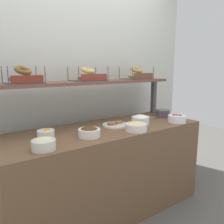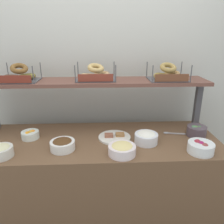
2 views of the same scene
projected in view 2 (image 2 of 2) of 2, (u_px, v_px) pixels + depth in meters
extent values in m
plane|color=#595651|center=(100.00, 220.00, 2.04)|extent=(8.00, 8.00, 0.00)
cube|color=silver|center=(97.00, 82.00, 2.15)|extent=(3.15, 0.06, 2.40)
cube|color=brown|center=(99.00, 183.00, 1.90)|extent=(1.95, 0.70, 0.85)
cube|color=#4C4C51|center=(198.00, 104.00, 1.98)|extent=(0.05, 0.05, 0.40)
cube|color=brown|center=(97.00, 82.00, 1.87)|extent=(1.91, 0.32, 0.03)
cylinder|color=white|center=(146.00, 138.00, 1.69)|extent=(0.18, 0.18, 0.08)
ellipsoid|color=white|center=(146.00, 135.00, 1.68)|extent=(0.14, 0.14, 0.05)
cylinder|color=white|center=(63.00, 145.00, 1.59)|extent=(0.18, 0.18, 0.07)
ellipsoid|color=#503218|center=(62.00, 142.00, 1.58)|extent=(0.14, 0.14, 0.05)
cylinder|color=white|center=(201.00, 148.00, 1.55)|extent=(0.18, 0.18, 0.07)
sphere|color=#97413E|center=(205.00, 146.00, 1.52)|extent=(0.05, 0.05, 0.05)
sphere|color=#A31F5A|center=(201.00, 144.00, 1.54)|extent=(0.05, 0.05, 0.05)
sphere|color=#A42B38|center=(197.00, 143.00, 1.57)|extent=(0.05, 0.05, 0.05)
sphere|color=brown|center=(199.00, 144.00, 1.55)|extent=(0.04, 0.04, 0.04)
cylinder|color=#52454E|center=(196.00, 131.00, 1.81)|extent=(0.16, 0.16, 0.08)
sphere|color=#5D9C58|center=(196.00, 128.00, 1.80)|extent=(0.04, 0.04, 0.04)
sphere|color=#538B58|center=(194.00, 128.00, 1.80)|extent=(0.04, 0.04, 0.04)
sphere|color=green|center=(200.00, 128.00, 1.80)|extent=(0.03, 0.03, 0.03)
sphere|color=#638F4A|center=(196.00, 128.00, 1.80)|extent=(0.04, 0.04, 0.04)
cylinder|color=silver|center=(1.00, 152.00, 1.50)|extent=(0.17, 0.17, 0.07)
ellipsoid|color=beige|center=(0.00, 148.00, 1.49)|extent=(0.13, 0.13, 0.05)
cylinder|color=white|center=(122.00, 150.00, 1.53)|extent=(0.20, 0.20, 0.07)
ellipsoid|color=#EDD988|center=(122.00, 146.00, 1.52)|extent=(0.15, 0.15, 0.05)
cylinder|color=white|center=(30.00, 135.00, 1.77)|extent=(0.14, 0.14, 0.06)
sphere|color=orange|center=(32.00, 132.00, 1.77)|extent=(0.04, 0.04, 0.04)
sphere|color=orange|center=(28.00, 134.00, 1.74)|extent=(0.04, 0.04, 0.04)
sphere|color=gold|center=(30.00, 133.00, 1.76)|extent=(0.04, 0.04, 0.04)
sphere|color=orange|center=(33.00, 132.00, 1.77)|extent=(0.04, 0.04, 0.04)
cylinder|color=white|center=(114.00, 137.00, 1.77)|extent=(0.26, 0.26, 0.01)
cube|color=#955840|center=(109.00, 135.00, 1.76)|extent=(0.07, 0.05, 0.02)
cube|color=#A36F3F|center=(120.00, 135.00, 1.78)|extent=(0.07, 0.05, 0.02)
cube|color=#B7B7BC|center=(177.00, 134.00, 1.84)|extent=(0.14, 0.04, 0.01)
ellipsoid|color=#B7B7BC|center=(166.00, 133.00, 1.85)|extent=(0.04, 0.03, 0.01)
cube|color=#4C4C51|center=(21.00, 81.00, 1.82)|extent=(0.30, 0.24, 0.01)
cylinder|color=#4C4C51|center=(33.00, 75.00, 1.69)|extent=(0.01, 0.01, 0.14)
cylinder|color=#4C4C51|center=(8.00, 71.00, 1.90)|extent=(0.01, 0.01, 0.14)
cylinder|color=#4C4C51|center=(41.00, 70.00, 1.91)|extent=(0.01, 0.01, 0.14)
cube|color=maroon|center=(15.00, 79.00, 1.69)|extent=(0.25, 0.01, 0.06)
torus|color=brown|center=(13.00, 78.00, 1.78)|extent=(0.20, 0.20, 0.06)
torus|color=olive|center=(27.00, 76.00, 1.84)|extent=(0.20, 0.20, 0.05)
torus|color=brown|center=(19.00, 68.00, 1.78)|extent=(0.19, 0.19, 0.09)
cube|color=#4C4C51|center=(96.00, 79.00, 1.87)|extent=(0.34, 0.24, 0.01)
cylinder|color=#4C4C51|center=(75.00, 74.00, 1.74)|extent=(0.01, 0.01, 0.14)
cylinder|color=#4C4C51|center=(116.00, 74.00, 1.75)|extent=(0.01, 0.01, 0.14)
cylinder|color=#4C4C51|center=(78.00, 70.00, 1.95)|extent=(0.01, 0.01, 0.14)
cylinder|color=#4C4C51|center=(114.00, 69.00, 1.97)|extent=(0.01, 0.01, 0.14)
cube|color=brown|center=(96.00, 78.00, 1.75)|extent=(0.29, 0.01, 0.06)
torus|color=tan|center=(89.00, 76.00, 1.83)|extent=(0.19, 0.19, 0.06)
torus|color=tan|center=(102.00, 75.00, 1.90)|extent=(0.20, 0.20, 0.06)
torus|color=tan|center=(96.00, 68.00, 1.84)|extent=(0.19, 0.19, 0.08)
cube|color=#4C4C51|center=(167.00, 79.00, 1.87)|extent=(0.32, 0.24, 0.01)
cylinder|color=#4C4C51|center=(153.00, 74.00, 1.74)|extent=(0.01, 0.01, 0.14)
cylinder|color=#4C4C51|center=(191.00, 74.00, 1.75)|extent=(0.01, 0.01, 0.14)
cylinder|color=#4C4C51|center=(147.00, 70.00, 1.95)|extent=(0.01, 0.01, 0.14)
cylinder|color=#4C4C51|center=(181.00, 69.00, 1.97)|extent=(0.01, 0.01, 0.14)
cube|color=brown|center=(172.00, 78.00, 1.75)|extent=(0.28, 0.01, 0.06)
torus|color=#A18742|center=(162.00, 76.00, 1.83)|extent=(0.20, 0.20, 0.05)
torus|color=#AD834B|center=(172.00, 74.00, 1.90)|extent=(0.20, 0.20, 0.06)
torus|color=#A78847|center=(168.00, 68.00, 1.84)|extent=(0.15, 0.16, 0.09)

